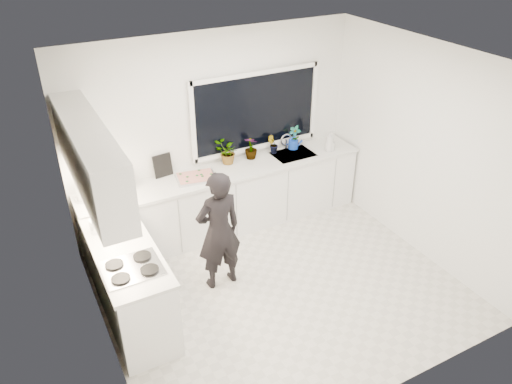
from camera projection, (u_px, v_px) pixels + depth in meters
floor at (279, 288)px, 6.01m from camera, size 4.00×3.50×0.02m
wall_back at (215, 132)px, 6.66m from camera, size 4.00×0.02×2.70m
wall_left at (91, 242)px, 4.50m from camera, size 0.02×3.50×2.70m
wall_right at (423, 152)px, 6.14m from camera, size 0.02×3.50×2.70m
ceiling at (286, 64)px, 4.64m from camera, size 4.00×3.50×0.02m
window at (256, 111)px, 6.78m from camera, size 1.80×0.02×1.00m
base_cabinets_back at (227, 201)px, 6.89m from camera, size 3.92×0.58×0.88m
base_cabinets_left at (130, 285)px, 5.37m from camera, size 0.58×1.60×0.88m
countertop_back at (226, 172)px, 6.65m from camera, size 3.94×0.62×0.04m
countertop_left at (125, 251)px, 5.14m from camera, size 0.62×1.60×0.04m
upper_cabinets at (90, 157)px, 4.88m from camera, size 0.34×2.10×0.70m
sink at (293, 157)px, 7.10m from camera, size 0.58×0.42×0.14m
faucet at (286, 142)px, 7.17m from camera, size 0.03×0.03×0.22m
stovetop at (132, 268)px, 4.84m from camera, size 0.56×0.48×0.03m
person at (219, 231)px, 5.70m from camera, size 0.56×0.38×1.51m
pizza_tray at (196, 178)px, 6.43m from camera, size 0.56×0.45×0.03m
pizza at (196, 176)px, 6.43m from camera, size 0.51×0.40×0.01m
watering_can at (293, 144)px, 7.20m from camera, size 0.17×0.17×0.13m
paper_towel_roll at (81, 191)px, 5.90m from camera, size 0.14×0.14×0.26m
knife_block at (125, 181)px, 6.16m from camera, size 0.14×0.11×0.22m
utensil_crock at (96, 226)px, 5.36m from camera, size 0.17×0.17×0.16m
picture_frame_large at (119, 176)px, 6.21m from camera, size 0.21×0.11×0.28m
picture_frame_small at (163, 166)px, 6.43m from camera, size 0.25×0.05×0.30m
herb_plants at (247, 149)px, 6.85m from camera, size 1.34×0.32×0.34m
soap_bottles at (330, 142)px, 7.10m from camera, size 0.18×0.16×0.31m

